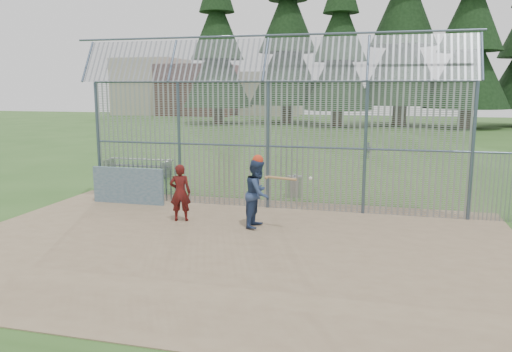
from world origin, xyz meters
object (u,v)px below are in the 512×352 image
(trash_can, at_px, (295,186))
(bleacher, at_px, (138,167))
(dugout_wall, at_px, (128,186))
(onlooker, at_px, (180,193))
(batter, at_px, (258,193))

(trash_can, relative_size, bleacher, 0.27)
(dugout_wall, relative_size, onlooker, 1.52)
(batter, bearing_deg, trash_can, -0.47)
(onlooker, xyz_separation_m, bleacher, (-4.76, 6.51, -0.44))
(trash_can, distance_m, bleacher, 7.78)
(dugout_wall, xyz_separation_m, bleacher, (-2.23, 4.91, -0.21))
(trash_can, bearing_deg, dugout_wall, -154.57)
(batter, bearing_deg, dugout_wall, 75.10)
(trash_can, bearing_deg, batter, -94.36)
(onlooker, distance_m, trash_can, 4.85)
(batter, height_order, bleacher, batter)
(trash_can, height_order, bleacher, trash_can)
(batter, xyz_separation_m, onlooker, (-2.31, 0.05, -0.11))
(dugout_wall, distance_m, onlooker, 3.01)
(dugout_wall, relative_size, bleacher, 0.83)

